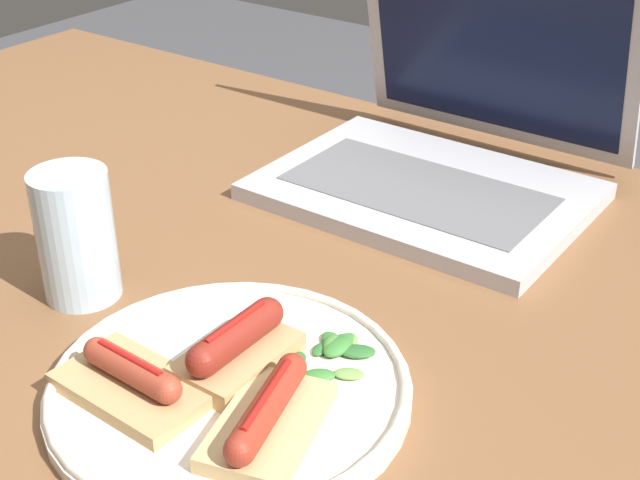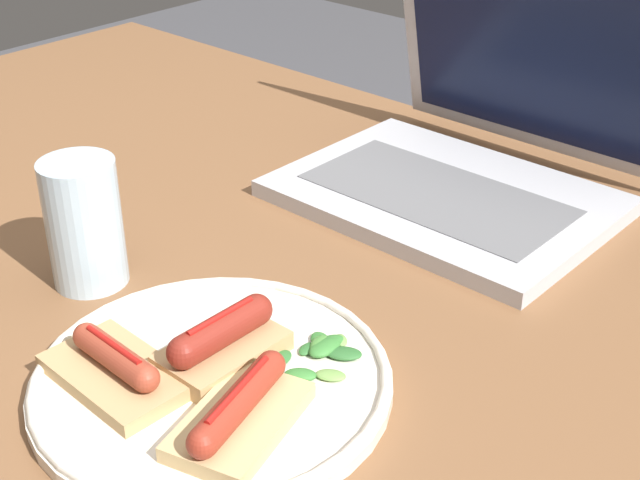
% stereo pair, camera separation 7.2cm
% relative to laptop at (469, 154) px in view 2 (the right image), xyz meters
% --- Properties ---
extents(desk, '(1.35, 0.83, 0.77)m').
position_rel_laptop_xyz_m(desk, '(-0.15, -0.24, -0.11)').
color(desk, brown).
rests_on(desk, ground_plane).
extents(laptop, '(0.34, 0.30, 0.25)m').
position_rel_laptop_xyz_m(laptop, '(0.00, 0.00, 0.00)').
color(laptop, '#B7B7BC').
rests_on(laptop, desk).
extents(plate, '(0.28, 0.28, 0.02)m').
position_rel_laptop_xyz_m(plate, '(0.05, -0.42, -0.04)').
color(plate, silver).
rests_on(plate, desk).
extents(sausage_toast_left, '(0.06, 0.10, 0.05)m').
position_rel_laptop_xyz_m(sausage_toast_left, '(0.04, -0.40, -0.01)').
color(sausage_toast_left, tan).
rests_on(sausage_toast_left, plate).
extents(sausage_toast_middle, '(0.12, 0.07, 0.04)m').
position_rel_laptop_xyz_m(sausage_toast_middle, '(-0.00, -0.47, -0.02)').
color(sausage_toast_middle, tan).
rests_on(sausage_toast_middle, plate).
extents(sausage_toast_right, '(0.09, 0.12, 0.04)m').
position_rel_laptop_xyz_m(sausage_toast_right, '(0.11, -0.45, -0.02)').
color(sausage_toast_right, tan).
rests_on(sausage_toast_right, plate).
extents(salad_pile, '(0.07, 0.08, 0.01)m').
position_rel_laptop_xyz_m(salad_pile, '(0.09, -0.35, -0.03)').
color(salad_pile, '#2D662D').
rests_on(salad_pile, plate).
extents(drinking_glass, '(0.07, 0.07, 0.12)m').
position_rel_laptop_xyz_m(drinking_glass, '(-0.15, -0.39, 0.02)').
color(drinking_glass, silver).
rests_on(drinking_glass, desk).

